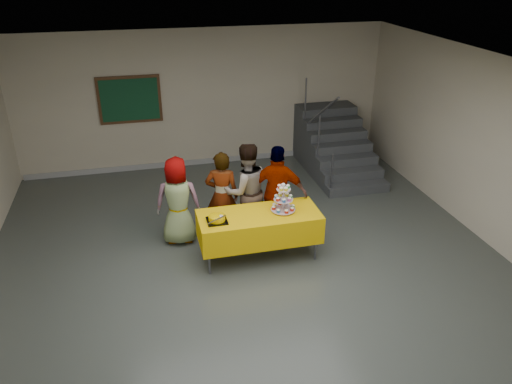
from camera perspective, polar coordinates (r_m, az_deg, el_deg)
room_shell at (r=6.22m, az=0.71°, el=4.35°), size 10.00×10.04×3.02m
bake_table at (r=7.76m, az=0.35°, el=-3.91°), size 1.88×0.78×0.77m
cupcake_stand at (r=7.67m, az=3.14°, el=-0.98°), size 0.38×0.38×0.44m
bear_cake at (r=7.45m, az=-4.49°, el=-2.96°), size 0.32×0.36×0.12m
schoolchild_a at (r=8.19m, az=-8.92°, el=-1.03°), size 0.79×0.57×1.49m
schoolchild_b at (r=8.24m, az=-3.88°, el=-0.42°), size 0.65×0.53×1.54m
schoolchild_c at (r=8.26m, az=-1.15°, el=0.15°), size 0.88×0.72×1.65m
schoolchild_d at (r=8.18m, az=2.51°, el=-0.16°), size 1.04×0.74×1.64m
staircase at (r=11.27m, az=8.80°, el=5.20°), size 1.30×2.40×2.04m
noticeboard at (r=10.91m, az=-14.24°, el=10.18°), size 1.30×0.05×1.00m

